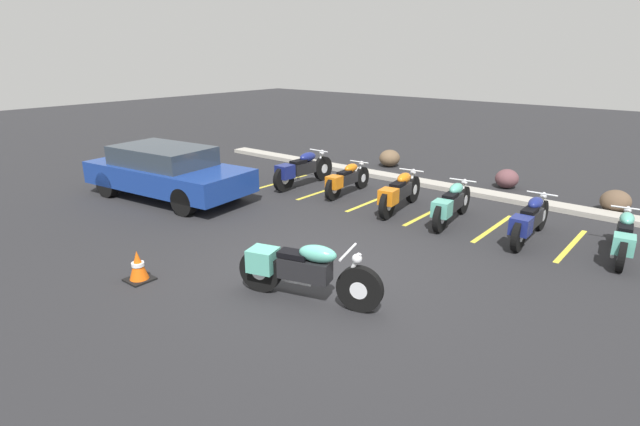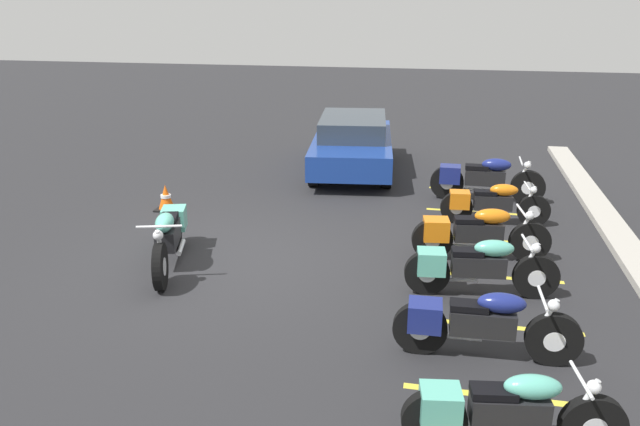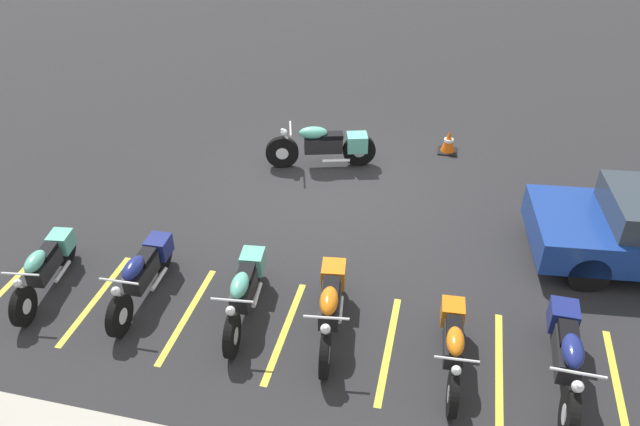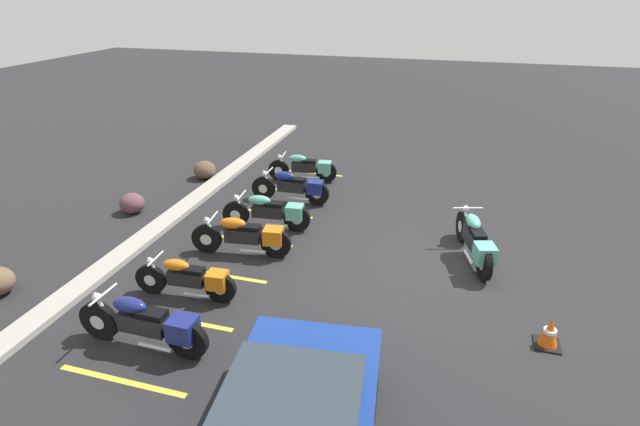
% 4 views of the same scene
% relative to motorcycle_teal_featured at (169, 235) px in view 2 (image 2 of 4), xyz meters
% --- Properties ---
extents(ground, '(60.00, 60.00, 0.00)m').
position_rel_motorcycle_teal_featured_xyz_m(ground, '(-0.26, 0.82, -0.48)').
color(ground, '#262628').
extents(motorcycle_teal_featured, '(2.21, 0.93, 0.89)m').
position_rel_motorcycle_teal_featured_xyz_m(motorcycle_teal_featured, '(0.00, 0.00, 0.00)').
color(motorcycle_teal_featured, black).
rests_on(motorcycle_teal_featured, ground).
extents(parked_bike_0, '(0.64, 2.27, 0.89)m').
position_rel_motorcycle_teal_featured_xyz_m(parked_bike_0, '(-4.27, 4.84, 0.00)').
color(parked_bike_0, black).
rests_on(parked_bike_0, ground).
extents(parked_bike_1, '(0.55, 1.95, 0.77)m').
position_rel_motorcycle_teal_featured_xyz_m(parked_bike_1, '(-2.83, 4.93, -0.07)').
color(parked_bike_1, black).
rests_on(parked_bike_1, ground).
extents(parked_bike_2, '(0.67, 2.15, 0.85)m').
position_rel_motorcycle_teal_featured_xyz_m(parked_bike_2, '(-1.09, 4.60, -0.03)').
color(parked_bike_2, black).
rests_on(parked_bike_2, ground).
extents(parked_bike_3, '(0.62, 2.10, 0.83)m').
position_rel_motorcycle_teal_featured_xyz_m(parked_bike_3, '(0.21, 4.56, -0.04)').
color(parked_bike_3, black).
rests_on(parked_bike_3, ground).
extents(parked_bike_4, '(0.59, 2.10, 0.83)m').
position_rel_motorcycle_teal_featured_xyz_m(parked_bike_4, '(1.83, 4.55, -0.04)').
color(parked_bike_4, black).
rests_on(parked_bike_4, ground).
extents(parked_bike_5, '(0.63, 1.99, 0.79)m').
position_rel_motorcycle_teal_featured_xyz_m(parked_bike_5, '(3.39, 4.72, -0.06)').
color(parked_bike_5, black).
rests_on(parked_bike_5, ground).
extents(car_blue, '(4.48, 2.27, 1.29)m').
position_rel_motorcycle_teal_featured_xyz_m(car_blue, '(-6.12, 1.92, 0.20)').
color(car_blue, black).
rests_on(car_blue, ground).
extents(traffic_cone, '(0.40, 0.40, 0.51)m').
position_rel_motorcycle_teal_featured_xyz_m(traffic_cone, '(-2.43, -1.18, -0.24)').
color(traffic_cone, black).
rests_on(traffic_cone, ground).
extents(stall_line_0, '(0.10, 2.10, 0.00)m').
position_rel_motorcycle_teal_featured_xyz_m(stall_line_0, '(-5.01, 4.85, -0.47)').
color(stall_line_0, gold).
rests_on(stall_line_0, ground).
extents(stall_line_1, '(0.10, 2.10, 0.00)m').
position_rel_motorcycle_teal_featured_xyz_m(stall_line_1, '(-3.50, 4.85, -0.47)').
color(stall_line_1, gold).
rests_on(stall_line_1, ground).
extents(stall_line_2, '(0.10, 2.10, 0.00)m').
position_rel_motorcycle_teal_featured_xyz_m(stall_line_2, '(-1.98, 4.85, -0.47)').
color(stall_line_2, gold).
rests_on(stall_line_2, ground).
extents(stall_line_3, '(0.10, 2.10, 0.00)m').
position_rel_motorcycle_teal_featured_xyz_m(stall_line_3, '(-0.47, 4.85, -0.47)').
color(stall_line_3, gold).
rests_on(stall_line_3, ground).
extents(stall_line_4, '(0.10, 2.10, 0.00)m').
position_rel_motorcycle_teal_featured_xyz_m(stall_line_4, '(1.04, 4.85, -0.47)').
color(stall_line_4, gold).
rests_on(stall_line_4, ground).
extents(stall_line_5, '(0.10, 2.10, 0.00)m').
position_rel_motorcycle_teal_featured_xyz_m(stall_line_5, '(2.56, 4.85, -0.47)').
color(stall_line_5, gold).
rests_on(stall_line_5, ground).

